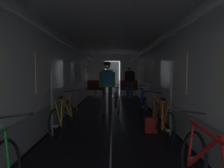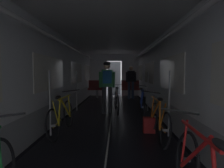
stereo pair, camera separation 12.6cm
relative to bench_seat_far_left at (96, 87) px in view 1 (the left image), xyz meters
name	(u,v)px [view 1 (the left image)]	position (x,y,z in m)	size (l,w,h in m)	color
train_car_shell	(112,61)	(0.90, -4.47, 1.13)	(3.14, 12.34, 2.57)	black
bench_seat_far_left	(96,87)	(0.00, 0.00, 0.00)	(0.98, 0.51, 0.95)	gray
bench_seat_far_right	(129,87)	(1.80, 0.00, 0.00)	(0.98, 0.51, 0.95)	gray
bicycle_blue	(143,103)	(1.91, -3.95, -0.19)	(0.44, 1.69, 0.95)	black
bicycle_orange	(161,120)	(1.93, -6.10, -0.19)	(0.44, 1.69, 0.95)	black
bicycle_yellow	(64,117)	(-0.15, -5.88, -0.19)	(0.44, 1.69, 0.95)	black
person_cyclist_aisle	(107,81)	(0.75, -3.87, 0.50)	(0.54, 0.41, 1.73)	#2D2D33
bicycle_silver_in_aisle	(117,101)	(1.06, -3.61, -0.18)	(0.44, 1.69, 0.93)	black
person_standing_near_bench	(130,80)	(1.80, -0.38, 0.41)	(0.53, 0.23, 1.69)	#384C75
backpack_on_floor	(151,125)	(1.80, -5.71, -0.40)	(0.26, 0.20, 0.34)	maroon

